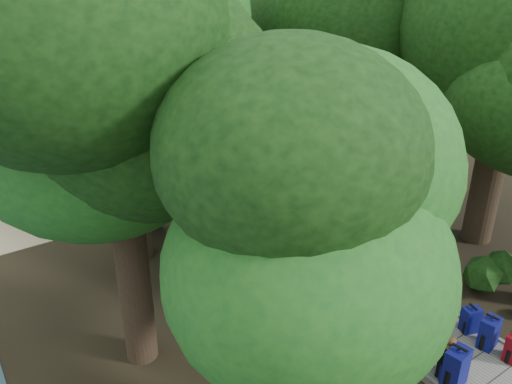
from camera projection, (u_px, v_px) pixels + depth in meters
ground at (322, 267)px, 12.05m from camera, size 120.00×120.00×0.00m
sand_beach at (101, 118)px, 24.06m from camera, size 40.00×22.00×0.02m
boardwalk at (296, 248)px, 12.78m from camera, size 2.00×12.00×0.12m
backpack_left_a at (456, 366)px, 8.35m from camera, size 0.46×0.35×0.79m
backpack_left_b at (449, 361)px, 8.56m from camera, size 0.38×0.29×0.64m
backpack_left_c at (411, 334)px, 9.08m from camera, size 0.46×0.36×0.77m
backpack_left_d at (362, 306)px, 10.03m from camera, size 0.42×0.34×0.56m
backpack_right_b at (489, 331)px, 9.23m from camera, size 0.42×0.32×0.68m
backpack_right_c at (471, 319)px, 9.65m from camera, size 0.40×0.33×0.58m
backpack_right_d at (442, 304)px, 10.11m from camera, size 0.36×0.27×0.52m
duffel_right_khaki at (415, 289)px, 10.70m from camera, size 0.48×0.65×0.40m
duffel_right_black at (381, 271)px, 11.30m from camera, size 0.57×0.77×0.44m
suitcase_on_boardwalk at (386, 318)px, 9.67m from camera, size 0.40×0.28×0.57m
lone_suitcase_on_sand at (177, 156)px, 18.13m from camera, size 0.49×0.32×0.71m
hat_brown at (452, 341)px, 8.46m from camera, size 0.38×0.38×0.12m
hat_white at (413, 316)px, 8.85m from camera, size 0.36×0.36×0.12m
kayak at (77, 163)px, 18.08m from camera, size 1.05×3.07×0.30m
sun_lounger at (212, 135)px, 20.47m from camera, size 0.97×2.13×0.66m
tree_right_c at (370, 53)px, 13.47m from camera, size 5.23×5.23×9.04m
tree_right_d at (384, 10)px, 15.24m from camera, size 5.93×5.93×10.88m
tree_right_e at (274, 32)px, 17.84m from camera, size 5.02×5.02×9.03m
tree_left_a at (325, 259)px, 6.37m from camera, size 3.85×3.85×6.41m
tree_left_b at (118, 148)px, 7.65m from camera, size 4.54×4.54×8.16m
tree_left_c at (127, 103)px, 11.04m from camera, size 4.46×4.46×7.75m
tree_back_a at (69, 14)px, 20.41m from camera, size 5.67×5.67×9.81m
tree_back_c at (189, 3)px, 24.20m from camera, size 5.62×5.62×10.12m
palm_right_a at (272, 75)px, 16.09m from camera, size 4.06×4.06×6.91m
palm_right_b at (246, 38)px, 21.81m from camera, size 3.95×3.95×7.63m
palm_right_c at (180, 53)px, 21.29m from camera, size 4.15×4.15×6.61m
palm_left_a at (22, 86)px, 13.29m from camera, size 4.70×4.70×7.47m
rock_left_b at (268, 345)px, 9.38m from camera, size 0.41×0.37×0.23m
rock_left_c at (263, 265)px, 11.86m from camera, size 0.54×0.48×0.29m
rock_left_d at (190, 248)px, 12.72m from camera, size 0.33×0.30×0.18m
rock_right_b at (425, 253)px, 12.43m from camera, size 0.44×0.40×0.24m
rock_right_c at (324, 224)px, 13.94m from camera, size 0.29×0.26×0.16m
shrub_left_a at (321, 357)px, 8.51m from camera, size 1.17×1.17×1.06m
shrub_left_b at (223, 256)px, 11.78m from camera, size 0.84×0.84×0.76m
shrub_left_c at (148, 212)px, 13.47m from camera, size 1.32×1.32×1.19m
shrub_right_a at (487, 271)px, 10.99m from camera, size 1.12×1.12×1.00m
shrub_right_b at (334, 191)px, 14.66m from camera, size 1.39×1.39×1.25m
shrub_right_c at (253, 163)px, 17.33m from camera, size 0.91×0.91×0.82m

